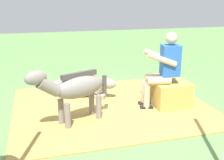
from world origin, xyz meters
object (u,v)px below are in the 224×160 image
at_px(person_seated, 163,67).
at_px(pony_standing, 75,88).
at_px(hay_bale, 171,95).
at_px(pony_lying, 77,87).

relative_size(person_seated, pony_standing, 1.04).
bearing_deg(hay_bale, pony_lying, -32.25).
height_order(hay_bale, pony_standing, pony_standing).
height_order(hay_bale, pony_lying, hay_bale).
bearing_deg(person_seated, hay_bale, 171.95).
bearing_deg(person_seated, pony_lying, -34.54).
bearing_deg(pony_lying, person_seated, 145.46).
relative_size(hay_bale, pony_standing, 0.49).
bearing_deg(pony_standing, person_seated, -170.61).
xyz_separation_m(person_seated, pony_lying, (1.37, -0.94, -0.54)).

